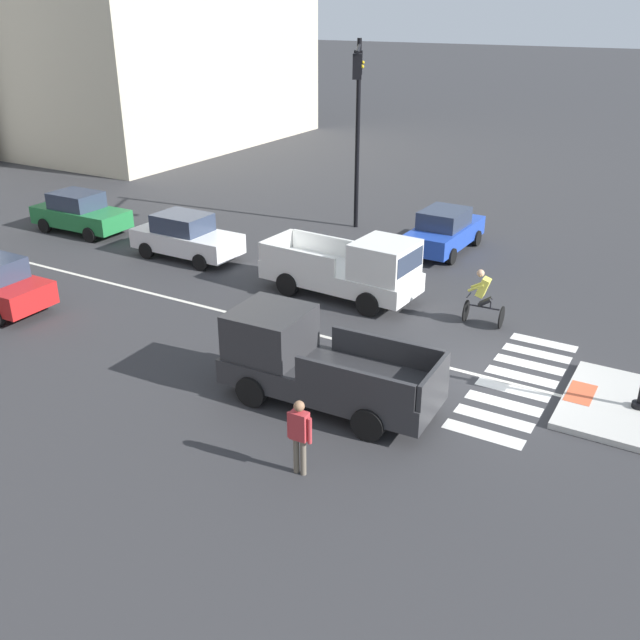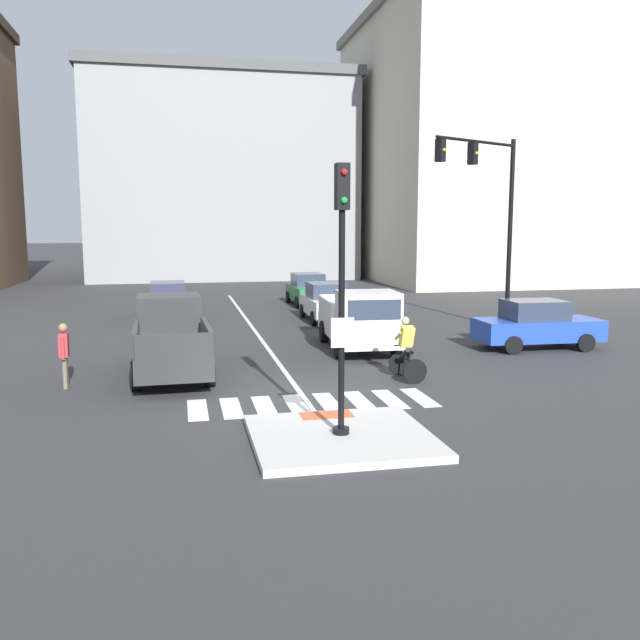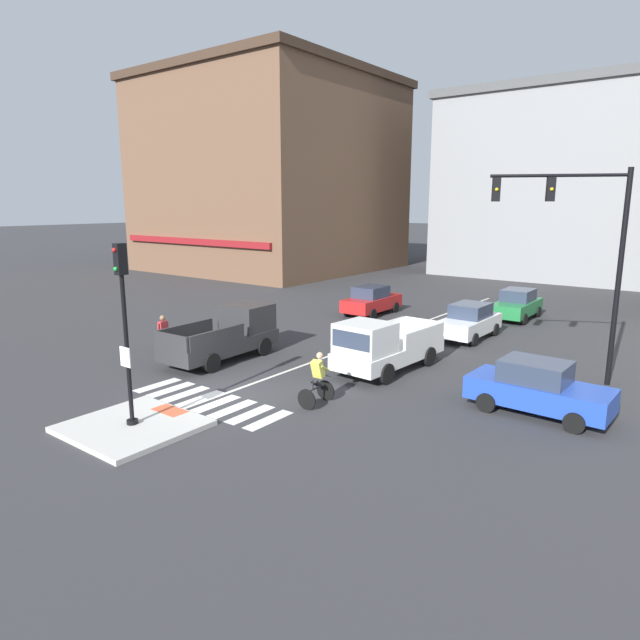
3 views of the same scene
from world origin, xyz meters
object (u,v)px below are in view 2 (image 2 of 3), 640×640
object	(u,v)px
car_green_eastbound_distant	(308,289)
car_white_eastbound_far	(326,302)
pickup_truck_white_eastbound_mid	(360,322)
cyclist	(407,347)
car_blue_cross_right	(537,325)
pedestrian_at_curb_left	(64,350)
car_red_westbound_distant	(168,300)
pickup_truck_charcoal_westbound_near	(171,339)
traffic_light_mast	(491,200)
signal_pole	(342,275)

from	to	relation	value
car_green_eastbound_distant	car_white_eastbound_far	bearing A→B (deg)	-93.15
pickup_truck_white_eastbound_mid	cyclist	world-z (taller)	pickup_truck_white_eastbound_mid
car_green_eastbound_distant	car_blue_cross_right	bearing A→B (deg)	-69.51
car_blue_cross_right	pedestrian_at_curb_left	bearing A→B (deg)	-169.93
car_green_eastbound_distant	pickup_truck_white_eastbound_mid	bearing A→B (deg)	-93.35
cyclist	car_red_westbound_distant	bearing A→B (deg)	115.61
car_blue_cross_right	pickup_truck_charcoal_westbound_near	distance (m)	12.04
car_white_eastbound_far	pickup_truck_white_eastbound_mid	distance (m)	7.16
traffic_light_mast	cyclist	xyz separation A→B (m)	(-5.79, -7.19, -4.19)
signal_pole	car_green_eastbound_distant	size ratio (longest dim) A/B	1.23
traffic_light_mast	car_green_eastbound_distant	distance (m)	12.02
signal_pole	pickup_truck_white_eastbound_mid	world-z (taller)	signal_pole
car_green_eastbound_distant	pedestrian_at_curb_left	size ratio (longest dim) A/B	2.47
signal_pole	car_green_eastbound_distant	xyz separation A→B (m)	(3.58, 21.91, -2.39)
car_white_eastbound_far	pickup_truck_white_eastbound_mid	xyz separation A→B (m)	(-0.44, -7.14, 0.17)
pickup_truck_white_eastbound_mid	pedestrian_at_curb_left	size ratio (longest dim) A/B	3.11
pickup_truck_charcoal_westbound_near	pedestrian_at_curb_left	size ratio (longest dim) A/B	3.09
traffic_light_mast	pedestrian_at_curb_left	xyz separation A→B (m)	(-14.61, -6.38, -4.08)
car_blue_cross_right	pickup_truck_charcoal_westbound_near	xyz separation A→B (m)	(-11.97, -1.31, 0.17)
pedestrian_at_curb_left	car_blue_cross_right	bearing A→B (deg)	10.07
car_white_eastbound_far	car_red_westbound_distant	bearing A→B (deg)	162.76
cyclist	pedestrian_at_curb_left	distance (m)	8.86
signal_pole	car_white_eastbound_far	world-z (taller)	signal_pole
car_green_eastbound_distant	pickup_truck_charcoal_westbound_near	size ratio (longest dim) A/B	0.80
signal_pole	car_red_westbound_distant	bearing A→B (deg)	100.81
signal_pole	pedestrian_at_curb_left	distance (m)	8.37
car_red_westbound_distant	car_blue_cross_right	distance (m)	15.79
car_green_eastbound_distant	cyclist	world-z (taller)	cyclist
car_green_eastbound_distant	pickup_truck_charcoal_westbound_near	xyz separation A→B (m)	(-6.82, -15.09, 0.17)
cyclist	pickup_truck_charcoal_westbound_near	bearing A→B (deg)	161.43
traffic_light_mast	pickup_truck_white_eastbound_mid	xyz separation A→B (m)	(-5.93, -2.99, -4.08)
car_blue_cross_right	pickup_truck_charcoal_westbound_near	size ratio (longest dim) A/B	0.80
pickup_truck_white_eastbound_mid	traffic_light_mast	bearing A→B (deg)	26.79
car_green_eastbound_distant	pickup_truck_white_eastbound_mid	xyz separation A→B (m)	(-0.76, -12.98, 0.17)
signal_pole	car_white_eastbound_far	xyz separation A→B (m)	(3.26, 16.07, -2.39)
pickup_truck_white_eastbound_mid	car_green_eastbound_distant	bearing A→B (deg)	86.65
pickup_truck_charcoal_westbound_near	pedestrian_at_curb_left	world-z (taller)	pickup_truck_charcoal_westbound_near
car_green_eastbound_distant	car_white_eastbound_far	world-z (taller)	same
car_red_westbound_distant	car_blue_cross_right	bearing A→B (deg)	-39.42
car_white_eastbound_far	pickup_truck_white_eastbound_mid	bearing A→B (deg)	-93.52
signal_pole	cyclist	xyz separation A→B (m)	(2.96, 4.74, -2.33)
traffic_light_mast	car_red_westbound_distant	bearing A→B (deg)	152.96
car_white_eastbound_far	cyclist	bearing A→B (deg)	-91.50
car_white_eastbound_far	car_blue_cross_right	world-z (taller)	same
signal_pole	traffic_light_mast	xyz separation A→B (m)	(8.75, 11.93, 1.86)
signal_pole	pickup_truck_charcoal_westbound_near	xyz separation A→B (m)	(-3.24, 6.82, -2.22)
traffic_light_mast	pickup_truck_charcoal_westbound_near	xyz separation A→B (m)	(-11.99, -5.10, -4.08)
car_green_eastbound_distant	pickup_truck_white_eastbound_mid	distance (m)	13.00
signal_pole	car_white_eastbound_far	size ratio (longest dim) A/B	1.23
pedestrian_at_curb_left	pickup_truck_charcoal_westbound_near	bearing A→B (deg)	25.99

